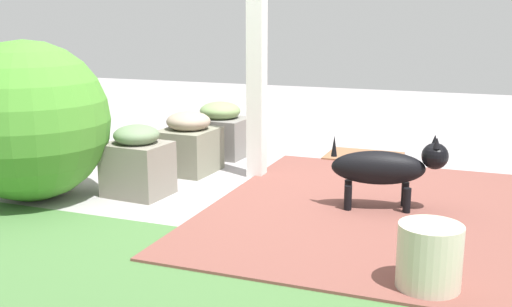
{
  "coord_description": "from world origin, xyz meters",
  "views": [
    {
      "loc": [
        -1.38,
        3.9,
        1.17
      ],
      "look_at": [
        0.04,
        0.21,
        0.28
      ],
      "focal_mm": 42.69,
      "sensor_mm": 36.0,
      "label": 1
    }
  ],
  "objects_px": {
    "stone_planter_nearest": "(220,131)",
    "stone_planter_near": "(189,144)",
    "ceramic_urn": "(429,258)",
    "round_shrub": "(29,121)",
    "terracotta_pot_spiky": "(51,123)",
    "dog": "(386,167)",
    "stone_planter_mid": "(138,162)",
    "porch_pillar": "(257,22)",
    "doormat": "(364,157)"
  },
  "relations": [
    {
      "from": "ceramic_urn",
      "to": "stone_planter_near",
      "type": "bearing_deg",
      "value": -37.75
    },
    {
      "from": "porch_pillar",
      "to": "ceramic_urn",
      "type": "bearing_deg",
      "value": 131.91
    },
    {
      "from": "ceramic_urn",
      "to": "round_shrub",
      "type": "bearing_deg",
      "value": -10.99
    },
    {
      "from": "stone_planter_near",
      "to": "stone_planter_mid",
      "type": "distance_m",
      "value": 0.68
    },
    {
      "from": "round_shrub",
      "to": "doormat",
      "type": "bearing_deg",
      "value": -133.13
    },
    {
      "from": "doormat",
      "to": "stone_planter_nearest",
      "type": "bearing_deg",
      "value": 15.89
    },
    {
      "from": "terracotta_pot_spiky",
      "to": "doormat",
      "type": "distance_m",
      "value": 2.58
    },
    {
      "from": "porch_pillar",
      "to": "stone_planter_mid",
      "type": "height_order",
      "value": "porch_pillar"
    },
    {
      "from": "terracotta_pot_spiky",
      "to": "ceramic_urn",
      "type": "relative_size",
      "value": 2.29
    },
    {
      "from": "porch_pillar",
      "to": "doormat",
      "type": "height_order",
      "value": "porch_pillar"
    },
    {
      "from": "stone_planter_nearest",
      "to": "stone_planter_near",
      "type": "xyz_separation_m",
      "value": [
        -0.0,
        0.59,
        0.0
      ]
    },
    {
      "from": "porch_pillar",
      "to": "round_shrub",
      "type": "distance_m",
      "value": 1.69
    },
    {
      "from": "porch_pillar",
      "to": "stone_planter_near",
      "type": "distance_m",
      "value": 1.06
    },
    {
      "from": "stone_planter_mid",
      "to": "round_shrub",
      "type": "distance_m",
      "value": 0.73
    },
    {
      "from": "stone_planter_nearest",
      "to": "stone_planter_near",
      "type": "distance_m",
      "value": 0.59
    },
    {
      "from": "stone_planter_near",
      "to": "doormat",
      "type": "relative_size",
      "value": 0.76
    },
    {
      "from": "round_shrub",
      "to": "doormat",
      "type": "xyz_separation_m",
      "value": [
        -1.8,
        -1.92,
        -0.5
      ]
    },
    {
      "from": "porch_pillar",
      "to": "terracotta_pot_spiky",
      "type": "xyz_separation_m",
      "value": [
        1.68,
        0.22,
        -0.8
      ]
    },
    {
      "from": "stone_planter_near",
      "to": "doormat",
      "type": "height_order",
      "value": "stone_planter_near"
    },
    {
      "from": "round_shrub",
      "to": "terracotta_pot_spiky",
      "type": "height_order",
      "value": "round_shrub"
    },
    {
      "from": "terracotta_pot_spiky",
      "to": "dog",
      "type": "height_order",
      "value": "terracotta_pot_spiky"
    },
    {
      "from": "round_shrub",
      "to": "dog",
      "type": "relative_size",
      "value": 1.48
    },
    {
      "from": "porch_pillar",
      "to": "terracotta_pot_spiky",
      "type": "height_order",
      "value": "porch_pillar"
    },
    {
      "from": "stone_planter_near",
      "to": "round_shrub",
      "type": "distance_m",
      "value": 1.21
    },
    {
      "from": "ceramic_urn",
      "to": "terracotta_pot_spiky",
      "type": "bearing_deg",
      "value": -23.47
    },
    {
      "from": "terracotta_pot_spiky",
      "to": "round_shrub",
      "type": "bearing_deg",
      "value": 121.94
    },
    {
      "from": "dog",
      "to": "doormat",
      "type": "xyz_separation_m",
      "value": [
        0.4,
        -1.36,
        -0.26
      ]
    },
    {
      "from": "terracotta_pot_spiky",
      "to": "stone_planter_nearest",
      "type": "bearing_deg",
      "value": -147.09
    },
    {
      "from": "dog",
      "to": "doormat",
      "type": "bearing_deg",
      "value": -73.76
    },
    {
      "from": "stone_planter_near",
      "to": "doormat",
      "type": "distance_m",
      "value": 1.5
    },
    {
      "from": "dog",
      "to": "ceramic_urn",
      "type": "relative_size",
      "value": 2.3
    },
    {
      "from": "doormat",
      "to": "terracotta_pot_spiky",
      "type": "bearing_deg",
      "value": 24.91
    },
    {
      "from": "stone_planter_near",
      "to": "ceramic_urn",
      "type": "xyz_separation_m",
      "value": [
        -1.92,
        1.49,
        -0.07
      ]
    },
    {
      "from": "stone_planter_mid",
      "to": "terracotta_pot_spiky",
      "type": "height_order",
      "value": "terracotta_pot_spiky"
    },
    {
      "from": "stone_planter_mid",
      "to": "terracotta_pot_spiky",
      "type": "relative_size",
      "value": 0.69
    },
    {
      "from": "stone_planter_nearest",
      "to": "ceramic_urn",
      "type": "relative_size",
      "value": 1.59
    },
    {
      "from": "stone_planter_nearest",
      "to": "stone_planter_near",
      "type": "bearing_deg",
      "value": 90.41
    },
    {
      "from": "porch_pillar",
      "to": "ceramic_urn",
      "type": "relative_size",
      "value": 7.48
    },
    {
      "from": "stone_planter_near",
      "to": "ceramic_urn",
      "type": "distance_m",
      "value": 2.43
    },
    {
      "from": "porch_pillar",
      "to": "round_shrub",
      "type": "xyz_separation_m",
      "value": [
        1.16,
        1.06,
        -0.62
      ]
    },
    {
      "from": "terracotta_pot_spiky",
      "to": "ceramic_urn",
      "type": "height_order",
      "value": "terracotta_pot_spiky"
    },
    {
      "from": "round_shrub",
      "to": "stone_planter_near",
      "type": "bearing_deg",
      "value": -122.38
    },
    {
      "from": "stone_planter_nearest",
      "to": "stone_planter_near",
      "type": "relative_size",
      "value": 1.03
    },
    {
      "from": "terracotta_pot_spiky",
      "to": "dog",
      "type": "bearing_deg",
      "value": 174.06
    },
    {
      "from": "dog",
      "to": "porch_pillar",
      "type": "bearing_deg",
      "value": -25.77
    },
    {
      "from": "stone_planter_mid",
      "to": "round_shrub",
      "type": "bearing_deg",
      "value": 27.95
    },
    {
      "from": "stone_planter_nearest",
      "to": "terracotta_pot_spiky",
      "type": "relative_size",
      "value": 0.69
    },
    {
      "from": "ceramic_urn",
      "to": "doormat",
      "type": "relative_size",
      "value": 0.49
    },
    {
      "from": "stone_planter_nearest",
      "to": "stone_planter_mid",
      "type": "xyz_separation_m",
      "value": [
        0.03,
        1.27,
        0.01
      ]
    },
    {
      "from": "stone_planter_nearest",
      "to": "terracotta_pot_spiky",
      "type": "height_order",
      "value": "terracotta_pot_spiky"
    }
  ]
}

